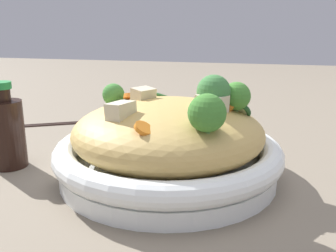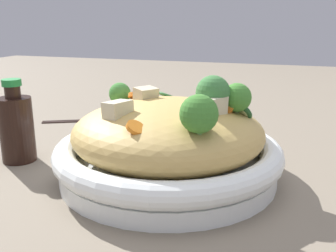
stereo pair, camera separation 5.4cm
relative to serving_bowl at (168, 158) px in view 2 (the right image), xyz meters
name	(u,v)px [view 2 (the right image)]	position (x,y,z in m)	size (l,w,h in m)	color
ground_plane	(168,176)	(0.00, 0.00, -0.03)	(3.00, 3.00, 0.00)	#7A6E5D
serving_bowl	(168,158)	(0.00, 0.00, 0.00)	(0.33, 0.33, 0.06)	white
noodle_heap	(168,132)	(0.00, 0.00, 0.04)	(0.27, 0.27, 0.09)	tan
broccoli_florets	(196,101)	(0.04, -0.01, 0.09)	(0.25, 0.20, 0.07)	#9FBE70
carrot_coins	(173,105)	(0.00, 0.01, 0.08)	(0.18, 0.19, 0.03)	orange
zucchini_slices	(204,103)	(0.04, 0.06, 0.07)	(0.18, 0.13, 0.03)	beige
chicken_chunks	(166,105)	(0.00, -0.02, 0.08)	(0.15, 0.12, 0.03)	beige
soy_sauce_bottle	(17,127)	(-0.25, -0.01, 0.03)	(0.05, 0.05, 0.13)	black
chopsticks_pair	(96,119)	(-0.25, 0.25, -0.03)	(0.22, 0.12, 0.01)	black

